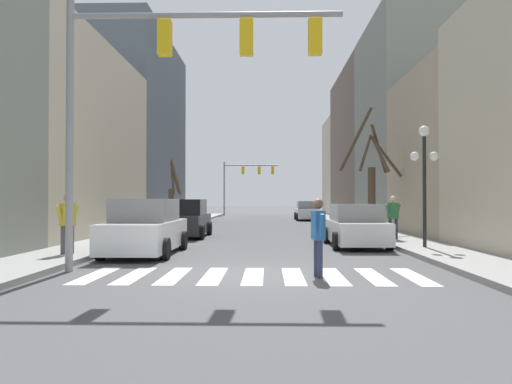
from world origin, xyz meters
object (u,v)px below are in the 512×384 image
object	(u,v)px
traffic_signal_far	(244,176)
pedestrian_crossing_street	(318,231)
street_lamp_right_corner	(424,161)
car_parked_left_far	(146,229)
traffic_signal_near	(169,69)
pedestrian_waiting_at_curb	(68,219)
car_driving_away_lane	(307,211)
car_driving_toward_lane	(356,227)
pedestrian_on_right_sidewalk	(393,214)
car_at_intersection	(185,220)
street_tree_left_mid	(372,179)
street_tree_right_near	(172,196)

from	to	relation	value
traffic_signal_far	pedestrian_crossing_street	distance (m)	43.30
street_lamp_right_corner	car_parked_left_far	size ratio (longest dim) A/B	0.84
traffic_signal_near	car_parked_left_far	bearing A→B (deg)	111.41
traffic_signal_far	pedestrian_waiting_at_curb	distance (m)	40.10
traffic_signal_near	car_driving_away_lane	world-z (taller)	traffic_signal_near
car_driving_toward_lane	pedestrian_on_right_sidewalk	distance (m)	2.31
traffic_signal_near	pedestrian_waiting_at_curb	size ratio (longest dim) A/B	3.84
car_at_intersection	pedestrian_waiting_at_curb	bearing A→B (deg)	166.97
car_driving_toward_lane	pedestrian_waiting_at_curb	world-z (taller)	pedestrian_waiting_at_curb
street_tree_left_mid	street_lamp_right_corner	bearing A→B (deg)	-88.48
car_at_intersection	pedestrian_on_right_sidewalk	world-z (taller)	pedestrian_on_right_sidewalk
car_driving_away_lane	traffic_signal_far	bearing A→B (deg)	25.48
car_at_intersection	street_tree_right_near	bearing A→B (deg)	15.83
traffic_signal_far	street_tree_left_mid	bearing A→B (deg)	-75.76
car_driving_away_lane	street_tree_right_near	xyz separation A→B (m)	(-8.91, -12.64, 1.19)
car_driving_toward_lane	pedestrian_crossing_street	xyz separation A→B (m)	(-2.11, -7.28, 0.30)
traffic_signal_near	car_driving_away_lane	bearing A→B (deg)	79.39
car_at_intersection	traffic_signal_near	bearing A→B (deg)	-172.49
traffic_signal_near	car_at_intersection	distance (m)	11.85
car_at_intersection	street_tree_right_near	xyz separation A→B (m)	(-1.82, 6.41, 1.13)
pedestrian_crossing_street	traffic_signal_far	bearing A→B (deg)	175.65
car_parked_left_far	pedestrian_crossing_street	world-z (taller)	car_parked_left_far
traffic_signal_near	street_tree_left_mid	bearing A→B (deg)	59.17
car_driving_away_lane	pedestrian_crossing_street	distance (m)	30.88
pedestrian_on_right_sidewalk	pedestrian_crossing_street	bearing A→B (deg)	-138.37
traffic_signal_near	car_at_intersection	size ratio (longest dim) A/B	1.47
traffic_signal_near	car_at_intersection	bearing A→B (deg)	97.51
street_lamp_right_corner	street_tree_left_mid	world-z (taller)	street_tree_left_mid
traffic_signal_far	pedestrian_on_right_sidewalk	xyz separation A→B (m)	(7.52, -34.27, -3.16)
car_driving_toward_lane	pedestrian_on_right_sidewalk	world-z (taller)	pedestrian_on_right_sidewalk
car_at_intersection	car_driving_away_lane	world-z (taller)	car_at_intersection
pedestrian_waiting_at_curb	street_tree_left_mid	size ratio (longest dim) A/B	0.28
pedestrian_crossing_street	traffic_signal_near	bearing A→B (deg)	-110.68
car_parked_left_far	traffic_signal_near	bearing A→B (deg)	-158.59
traffic_signal_near	pedestrian_waiting_at_curb	bearing A→B (deg)	144.36
car_driving_away_lane	street_tree_left_mid	world-z (taller)	street_tree_left_mid
pedestrian_waiting_at_curb	traffic_signal_far	bearing A→B (deg)	-150.18
traffic_signal_near	street_tree_right_near	distance (m)	18.00
pedestrian_on_right_sidewalk	car_driving_away_lane	bearing A→B (deg)	69.79
traffic_signal_near	car_parked_left_far	size ratio (longest dim) A/B	1.38
car_at_intersection	car_driving_toward_lane	world-z (taller)	car_at_intersection
car_driving_away_lane	street_tree_left_mid	bearing A→B (deg)	-174.28
pedestrian_crossing_street	pedestrian_on_right_sidewalk	size ratio (longest dim) A/B	1.02
car_parked_left_far	street_tree_right_near	distance (m)	13.83
street_lamp_right_corner	car_at_intersection	world-z (taller)	street_lamp_right_corner
street_lamp_right_corner	pedestrian_on_right_sidewalk	distance (m)	3.65
pedestrian_waiting_at_curb	car_driving_toward_lane	bearing A→B (deg)	148.90
car_driving_away_lane	pedestrian_waiting_at_curb	world-z (taller)	pedestrian_waiting_at_curb
car_driving_toward_lane	traffic_signal_near	bearing A→B (deg)	139.53
car_at_intersection	car_parked_left_far	size ratio (longest dim) A/B	0.94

